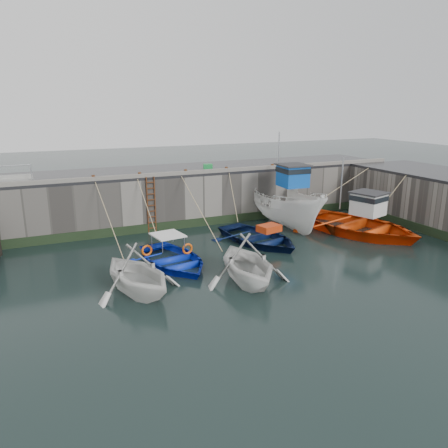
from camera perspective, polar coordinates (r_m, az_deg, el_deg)
name	(u,v)px	position (r m, az deg, el deg)	size (l,w,h in m)	color
ground	(269,292)	(17.39, 5.84, -8.80)	(120.00, 120.00, 0.00)	black
quay_back	(172,195)	(27.97, -6.85, 3.75)	(30.00, 5.00, 3.00)	slate
road_back	(171,170)	(27.69, -6.96, 6.95)	(30.00, 5.00, 0.16)	black
kerb_back	(183,173)	(25.45, -5.39, 6.66)	(30.00, 0.30, 0.20)	slate
algae_back	(185,224)	(25.91, -5.09, 0.01)	(30.00, 0.08, 0.50)	black
algae_right	(436,233)	(26.62, 25.99, -1.11)	(0.08, 15.00, 0.50)	black
ladder	(151,205)	(24.99, -9.47, 2.46)	(0.51, 0.08, 3.20)	#3F1E0F
boat_near_white	(138,292)	(17.62, -11.22, -8.69)	(3.67, 4.25, 2.24)	silver
boat_near_white_rope	(113,252)	(22.41, -14.26, -3.57)	(0.04, 6.02, 3.10)	tan
boat_near_blue	(173,265)	(20.21, -6.63, -5.28)	(3.48, 4.87, 1.01)	#0D2AC3
boat_near_blue_rope	(151,240)	(23.91, -9.57, -2.09)	(0.04, 4.05, 3.10)	tan
boat_near_blacktrim	(247,281)	(18.31, 2.98, -7.46)	(3.78, 4.38, 2.31)	silver
boat_near_blacktrim_rope	(199,243)	(23.12, -3.30, -2.51)	(0.04, 6.72, 3.10)	tan
boat_near_navy	(258,242)	(23.26, 4.50, -2.42)	(3.78, 5.30, 1.10)	#09173E
boat_near_navy_rope	(231,227)	(26.15, 0.97, -0.35)	(0.04, 3.15, 3.10)	tan
boat_far_white	(287,206)	(26.39, 8.19, 2.31)	(3.14, 7.50, 5.85)	white
boat_far_orange	(357,225)	(25.87, 17.02, -0.07)	(7.24, 8.64, 4.53)	#EA430C
fish_crate	(208,167)	(27.47, -2.13, 7.50)	(0.54, 0.41, 0.33)	#188738
railing	(16,178)	(25.24, -25.49, 5.39)	(1.60, 1.05, 1.00)	#A5A8AD
bollard_a	(93,178)	(24.44, -16.69, 5.81)	(0.18, 0.18, 0.28)	#3F1E0F
bollard_b	(140,175)	(24.87, -10.96, 6.34)	(0.18, 0.18, 0.28)	#3F1E0F
bollard_c	(186,172)	(25.60, -5.04, 6.81)	(0.18, 0.18, 0.28)	#3F1E0F
bollard_d	(226,169)	(26.55, 0.31, 7.18)	(0.18, 0.18, 0.28)	#3F1E0F
bollard_e	(272,166)	(28.01, 6.34, 7.52)	(0.18, 0.18, 0.28)	#3F1E0F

